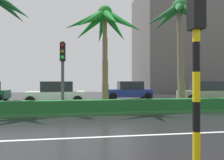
{
  "coord_description": "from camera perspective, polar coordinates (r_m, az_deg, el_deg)",
  "views": [
    {
      "loc": [
        4.69,
        -4.55,
        1.74
      ],
      "look_at": [
        7.23,
        11.65,
        1.83
      ],
      "focal_mm": 33.88,
      "sensor_mm": 36.0,
      "label": 1
    }
  ],
  "objects": [
    {
      "name": "palm_tree_centre",
      "position": [
        13.25,
        -1.96,
        14.38
      ],
      "size": [
        5.05,
        4.77,
        6.19
      ],
      "color": "brown",
      "rests_on": "median_strip"
    },
    {
      "name": "car_in_traffic_fourth",
      "position": [
        19.48,
        23.86,
        -2.98
      ],
      "size": [
        4.3,
        2.02,
        1.72
      ],
      "rotation": [
        0.0,
        0.0,
        3.14
      ],
      "color": "gray",
      "rests_on": "ground_plane"
    },
    {
      "name": "building_far_right",
      "position": [
        39.64,
        21.64,
        9.16
      ],
      "size": [
        20.01,
        10.33,
        16.49
      ],
      "color": "#605B59",
      "rests_on": "ground_plane"
    },
    {
      "name": "palm_tree_centre_right",
      "position": [
        14.43,
        17.69,
        14.66
      ],
      "size": [
        4.55,
        4.42,
        6.75
      ],
      "color": "#6F624A",
      "rests_on": "median_strip"
    },
    {
      "name": "ground_plane",
      "position": [
        14.45,
        -28.02,
        -7.39
      ],
      "size": [
        90.0,
        42.0,
        0.1
      ],
      "primitive_type": "cube",
      "color": "black"
    },
    {
      "name": "traffic_signal_median_right",
      "position": [
        11.44,
        -13.18,
        4.44
      ],
      "size": [
        0.28,
        0.43,
        3.68
      ],
      "color": "#4C4C47",
      "rests_on": "median_strip"
    },
    {
      "name": "car_in_traffic_third",
      "position": [
        20.42,
        4.65,
        -2.88
      ],
      "size": [
        4.3,
        2.02,
        1.72
      ],
      "rotation": [
        0.0,
        0.0,
        3.14
      ],
      "color": "navy",
      "rests_on": "ground_plane"
    },
    {
      "name": "car_in_traffic_second",
      "position": [
        16.57,
        -14.82,
        -3.47
      ],
      "size": [
        4.3,
        2.02,
        1.72
      ],
      "rotation": [
        0.0,
        0.0,
        3.14
      ],
      "color": "white",
      "rests_on": "ground_plane"
    },
    {
      "name": "traffic_signal_foreground",
      "position": [
        5.04,
        21.66,
        10.4
      ],
      "size": [
        0.28,
        0.43,
        3.89
      ],
      "rotation": [
        0.0,
        0.0,
        3.14
      ],
      "color": "yellow",
      "rests_on": "ground_plane"
    }
  ]
}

